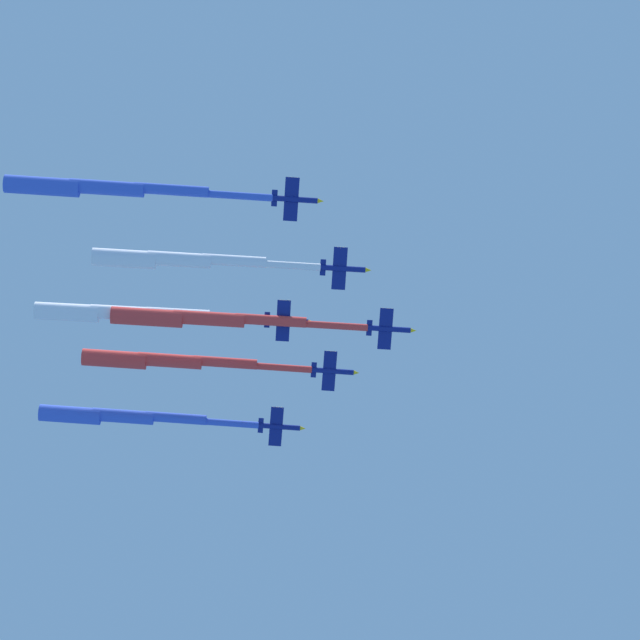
% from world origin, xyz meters
% --- Properties ---
extents(jet_lead, '(60.99, 8.02, 4.45)m').
position_xyz_m(jet_lead, '(22.28, -0.44, 162.95)').
color(jet_lead, navy).
extents(jet_port_inner, '(57.24, 7.93, 4.51)m').
position_xyz_m(jet_port_inner, '(30.05, -12.97, 166.35)').
color(jet_port_inner, navy).
extents(jet_starboard_inner, '(54.27, 8.07, 4.41)m').
position_xyz_m(jet_starboard_inner, '(28.21, 12.27, 163.05)').
color(jet_starboard_inner, navy).
extents(jet_port_mid, '(55.75, 8.08, 4.42)m').
position_xyz_m(jet_port_mid, '(39.37, -0.83, 163.64)').
color(jet_port_mid, navy).
extents(jet_starboard_mid, '(55.69, 7.96, 4.50)m').
position_xyz_m(jet_starboard_mid, '(39.23, -25.67, 163.61)').
color(jet_starboard_mid, navy).
extents(jet_port_outer, '(60.81, 8.02, 4.45)m').
position_xyz_m(jet_port_outer, '(42.81, 25.14, 165.68)').
color(jet_port_outer, navy).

